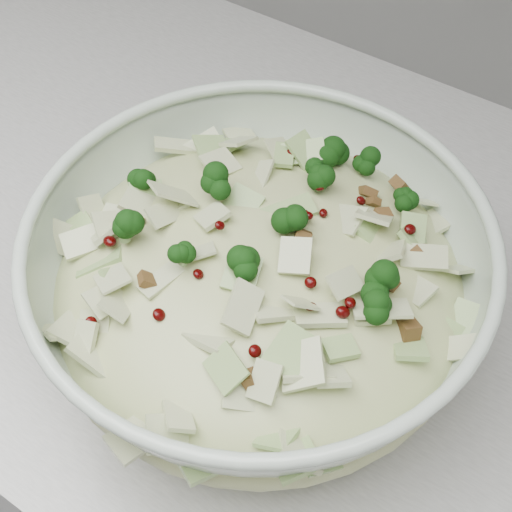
{
  "coord_description": "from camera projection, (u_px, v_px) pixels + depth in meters",
  "views": [
    {
      "loc": [
        -0.37,
        1.35,
        1.38
      ],
      "look_at": [
        -0.54,
        1.61,
        0.99
      ],
      "focal_mm": 50.0,
      "sensor_mm": 36.0,
      "label": 1
    }
  ],
  "objects": [
    {
      "name": "mixing_bowl",
      "position": [
        259.0,
        286.0,
        0.51
      ],
      "size": [
        0.4,
        0.4,
        0.13
      ],
      "rotation": [
        0.0,
        0.0,
        0.34
      ],
      "color": "beige",
      "rests_on": "counter"
    },
    {
      "name": "salad",
      "position": [
        259.0,
        269.0,
        0.49
      ],
      "size": [
        0.3,
        0.3,
        0.13
      ],
      "rotation": [
        0.0,
        0.0,
        0.03
      ],
      "color": "beige",
      "rests_on": "mixing_bowl"
    }
  ]
}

